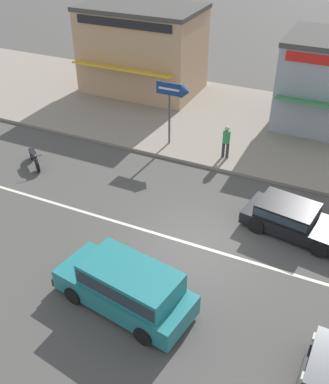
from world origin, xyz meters
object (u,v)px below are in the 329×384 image
hatchback_black_4 (293,218)px  pedestrian_near_clock (226,140)px  minivan_teal_1 (127,286)px  shopfront_mid_block (142,49)px  shopfront_corner_warung (329,82)px  arrow_signboard (180,94)px  motorcycle_1 (34,158)px

hatchback_black_4 → pedestrian_near_clock: (-3.90, 3.93, 0.49)m
minivan_teal_1 → shopfront_mid_block: size_ratio=0.67×
shopfront_corner_warung → minivan_teal_1: bearing=-102.2°
minivan_teal_1 → pedestrian_near_clock: bearing=90.8°
minivan_teal_1 → pedestrian_near_clock: 9.65m
minivan_teal_1 → arrow_signboard: (-2.52, 9.82, 1.94)m
minivan_teal_1 → shopfront_corner_warung: shopfront_corner_warung is taller
minivan_teal_1 → arrow_signboard: bearing=104.4°
pedestrian_near_clock → arrow_signboard: bearing=176.0°
pedestrian_near_clock → minivan_teal_1: bearing=-89.2°
motorcycle_1 → shopfront_mid_block: 10.40m
hatchback_black_4 → shopfront_mid_block: shopfront_mid_block is taller
minivan_teal_1 → motorcycle_1: 9.62m
arrow_signboard → shopfront_corner_warung: bearing=43.4°
shopfront_mid_block → motorcycle_1: bearing=-92.2°
shopfront_mid_block → hatchback_black_4: bearing=-41.5°
hatchback_black_4 → arrow_signboard: size_ratio=1.31×
pedestrian_near_clock → shopfront_mid_block: (-7.34, 6.01, 1.56)m
hatchback_black_4 → shopfront_corner_warung: 9.81m
minivan_teal_1 → hatchback_black_4: size_ratio=1.13×
hatchback_black_4 → arrow_signboard: arrow_signboard is taller
motorcycle_1 → shopfront_corner_warung: (11.19, 9.84, 2.00)m
hatchback_black_4 → pedestrian_near_clock: 5.56m
motorcycle_1 → shopfront_corner_warung: 15.03m
motorcycle_1 → shopfront_corner_warung: bearing=41.3°
arrow_signboard → hatchback_black_4: bearing=-33.1°
arrow_signboard → pedestrian_near_clock: bearing=-4.0°
motorcycle_1 → arrow_signboard: size_ratio=0.47×
minivan_teal_1 → hatchback_black_4: 6.85m
shopfront_corner_warung → arrow_signboard: bearing=-136.6°
arrow_signboard → shopfront_mid_block: size_ratio=0.45×
shopfront_corner_warung → shopfront_mid_block: bearing=178.3°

